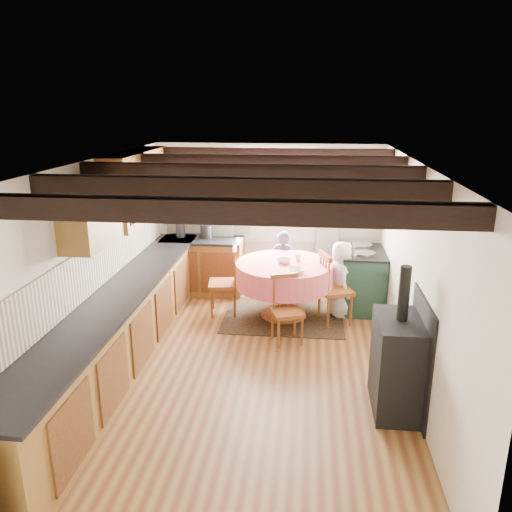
# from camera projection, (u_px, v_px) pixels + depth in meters

# --- Properties ---
(floor) EXTENTS (3.60, 5.50, 0.00)m
(floor) POSITION_uv_depth(u_px,v_px,m) (249.00, 369.00, 5.95)
(floor) COLOR olive
(floor) RESTS_ON ground
(ceiling) EXTENTS (3.60, 5.50, 0.00)m
(ceiling) POSITION_uv_depth(u_px,v_px,m) (248.00, 163.00, 5.25)
(ceiling) COLOR white
(ceiling) RESTS_ON ground
(wall_back) EXTENTS (3.60, 0.00, 2.40)m
(wall_back) POSITION_uv_depth(u_px,v_px,m) (269.00, 219.00, 8.21)
(wall_back) COLOR silver
(wall_back) RESTS_ON ground
(wall_front) EXTENTS (3.60, 0.00, 2.40)m
(wall_front) POSITION_uv_depth(u_px,v_px,m) (192.00, 421.00, 2.98)
(wall_front) COLOR silver
(wall_front) RESTS_ON ground
(wall_left) EXTENTS (0.00, 5.50, 2.40)m
(wall_left) POSITION_uv_depth(u_px,v_px,m) (93.00, 267.00, 5.78)
(wall_left) COLOR silver
(wall_left) RESTS_ON ground
(wall_right) EXTENTS (0.00, 5.50, 2.40)m
(wall_right) POSITION_uv_depth(u_px,v_px,m) (415.00, 278.00, 5.41)
(wall_right) COLOR silver
(wall_right) RESTS_ON ground
(beam_a) EXTENTS (3.60, 0.16, 0.16)m
(beam_a) POSITION_uv_depth(u_px,v_px,m) (211.00, 211.00, 3.37)
(beam_a) COLOR black
(beam_a) RESTS_ON ceiling
(beam_b) EXTENTS (3.60, 0.16, 0.16)m
(beam_b) POSITION_uv_depth(u_px,v_px,m) (233.00, 187.00, 4.32)
(beam_b) COLOR black
(beam_b) RESTS_ON ceiling
(beam_c) EXTENTS (3.60, 0.16, 0.16)m
(beam_c) POSITION_uv_depth(u_px,v_px,m) (248.00, 172.00, 5.28)
(beam_c) COLOR black
(beam_c) RESTS_ON ceiling
(beam_d) EXTENTS (3.60, 0.16, 0.16)m
(beam_d) POSITION_uv_depth(u_px,v_px,m) (258.00, 162.00, 6.23)
(beam_d) COLOR black
(beam_d) RESTS_ON ceiling
(beam_e) EXTENTS (3.60, 0.16, 0.16)m
(beam_e) POSITION_uv_depth(u_px,v_px,m) (265.00, 154.00, 7.18)
(beam_e) COLOR black
(beam_e) RESTS_ON ceiling
(splash_left) EXTENTS (0.02, 4.50, 0.55)m
(splash_left) POSITION_uv_depth(u_px,v_px,m) (105.00, 259.00, 6.07)
(splash_left) COLOR beige
(splash_left) RESTS_ON wall_left
(splash_back) EXTENTS (1.40, 0.02, 0.55)m
(splash_back) POSITION_uv_depth(u_px,v_px,m) (208.00, 217.00, 8.30)
(splash_back) COLOR beige
(splash_back) RESTS_ON wall_back
(base_cabinet_left) EXTENTS (0.60, 5.30, 0.88)m
(base_cabinet_left) POSITION_uv_depth(u_px,v_px,m) (123.00, 329.00, 5.97)
(base_cabinet_left) COLOR olive
(base_cabinet_left) RESTS_ON floor
(base_cabinet_back) EXTENTS (1.30, 0.60, 0.88)m
(base_cabinet_back) POSITION_uv_depth(u_px,v_px,m) (203.00, 266.00, 8.26)
(base_cabinet_back) COLOR olive
(base_cabinet_back) RESTS_ON floor
(worktop_left) EXTENTS (0.64, 5.30, 0.04)m
(worktop_left) POSITION_uv_depth(u_px,v_px,m) (122.00, 293.00, 5.84)
(worktop_left) COLOR black
(worktop_left) RESTS_ON base_cabinet_left
(worktop_back) EXTENTS (1.30, 0.64, 0.04)m
(worktop_back) POSITION_uv_depth(u_px,v_px,m) (202.00, 240.00, 8.10)
(worktop_back) COLOR black
(worktop_back) RESTS_ON base_cabinet_back
(wall_cabinet_glass) EXTENTS (0.34, 1.80, 0.90)m
(wall_cabinet_glass) POSITION_uv_depth(u_px,v_px,m) (137.00, 186.00, 6.69)
(wall_cabinet_glass) COLOR olive
(wall_cabinet_glass) RESTS_ON wall_left
(wall_cabinet_solid) EXTENTS (0.34, 0.90, 0.70)m
(wall_cabinet_solid) POSITION_uv_depth(u_px,v_px,m) (90.00, 213.00, 5.28)
(wall_cabinet_solid) COLOR olive
(wall_cabinet_solid) RESTS_ON wall_left
(window_frame) EXTENTS (1.34, 0.03, 1.54)m
(window_frame) POSITION_uv_depth(u_px,v_px,m) (275.00, 195.00, 8.07)
(window_frame) COLOR white
(window_frame) RESTS_ON wall_back
(window_pane) EXTENTS (1.20, 0.01, 1.40)m
(window_pane) POSITION_uv_depth(u_px,v_px,m) (275.00, 194.00, 8.08)
(window_pane) COLOR white
(window_pane) RESTS_ON wall_back
(curtain_left) EXTENTS (0.35, 0.10, 2.10)m
(curtain_left) POSITION_uv_depth(u_px,v_px,m) (223.00, 225.00, 8.23)
(curtain_left) COLOR #B2BEAB
(curtain_left) RESTS_ON wall_back
(curtain_right) EXTENTS (0.35, 0.10, 2.10)m
(curtain_right) POSITION_uv_depth(u_px,v_px,m) (328.00, 227.00, 8.05)
(curtain_right) COLOR #B2BEAB
(curtain_right) RESTS_ON wall_back
(curtain_rod) EXTENTS (2.00, 0.03, 0.03)m
(curtain_rod) POSITION_uv_depth(u_px,v_px,m) (275.00, 157.00, 7.82)
(curtain_rod) COLOR black
(curtain_rod) RESTS_ON wall_back
(wall_picture) EXTENTS (0.04, 0.50, 0.60)m
(wall_picture) POSITION_uv_depth(u_px,v_px,m) (386.00, 195.00, 7.46)
(wall_picture) COLOR gold
(wall_picture) RESTS_ON wall_right
(wall_plate) EXTENTS (0.30, 0.02, 0.30)m
(wall_plate) POSITION_uv_depth(u_px,v_px,m) (335.00, 190.00, 7.93)
(wall_plate) COLOR silver
(wall_plate) RESTS_ON wall_back
(rug) EXTENTS (1.72, 1.34, 0.01)m
(rug) POSITION_uv_depth(u_px,v_px,m) (283.00, 317.00, 7.38)
(rug) COLOR black
(rug) RESTS_ON floor
(dining_table) EXTENTS (1.38, 1.38, 0.83)m
(dining_table) POSITION_uv_depth(u_px,v_px,m) (284.00, 290.00, 7.27)
(dining_table) COLOR #F45771
(dining_table) RESTS_ON floor
(chair_near) EXTENTS (0.50, 0.51, 0.90)m
(chair_near) POSITION_uv_depth(u_px,v_px,m) (287.00, 310.00, 6.50)
(chair_near) COLOR brown
(chair_near) RESTS_ON floor
(chair_left) EXTENTS (0.51, 0.49, 1.01)m
(chair_left) POSITION_uv_depth(u_px,v_px,m) (223.00, 281.00, 7.38)
(chair_left) COLOR brown
(chair_left) RESTS_ON floor
(chair_right) EXTENTS (0.58, 0.57, 1.03)m
(chair_right) POSITION_uv_depth(u_px,v_px,m) (336.00, 288.00, 7.09)
(chair_right) COLOR brown
(chair_right) RESTS_ON floor
(aga_range) EXTENTS (0.64, 0.99, 0.91)m
(aga_range) POSITION_uv_depth(u_px,v_px,m) (362.00, 279.00, 7.63)
(aga_range) COLOR #1D3E30
(aga_range) RESTS_ON floor
(cast_iron_stove) EXTENTS (0.46, 0.77, 1.53)m
(cast_iron_stove) POSITION_uv_depth(u_px,v_px,m) (400.00, 340.00, 4.97)
(cast_iron_stove) COLOR black
(cast_iron_stove) RESTS_ON floor
(child_far) EXTENTS (0.42, 0.28, 1.12)m
(child_far) POSITION_uv_depth(u_px,v_px,m) (283.00, 265.00, 7.95)
(child_far) COLOR #333945
(child_far) RESTS_ON floor
(child_right) EXTENTS (0.43, 0.60, 1.12)m
(child_right) POSITION_uv_depth(u_px,v_px,m) (341.00, 279.00, 7.29)
(child_right) COLOR white
(child_right) RESTS_ON floor
(bowl_a) EXTENTS (0.30, 0.30, 0.06)m
(bowl_a) POSITION_uv_depth(u_px,v_px,m) (296.00, 271.00, 6.73)
(bowl_a) COLOR silver
(bowl_a) RESTS_ON dining_table
(bowl_b) EXTENTS (0.26, 0.26, 0.06)m
(bowl_b) POSITION_uv_depth(u_px,v_px,m) (284.00, 261.00, 7.14)
(bowl_b) COLOR silver
(bowl_b) RESTS_ON dining_table
(cup) EXTENTS (0.13, 0.13, 0.09)m
(cup) POSITION_uv_depth(u_px,v_px,m) (298.00, 258.00, 7.24)
(cup) COLOR silver
(cup) RESTS_ON dining_table
(canister_tall) EXTENTS (0.15, 0.15, 0.25)m
(canister_tall) POSITION_uv_depth(u_px,v_px,m) (180.00, 229.00, 8.16)
(canister_tall) COLOR #262628
(canister_tall) RESTS_ON worktop_back
(canister_wide) EXTENTS (0.19, 0.19, 0.22)m
(canister_wide) POSITION_uv_depth(u_px,v_px,m) (206.00, 231.00, 8.10)
(canister_wide) COLOR #262628
(canister_wide) RESTS_ON worktop_back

